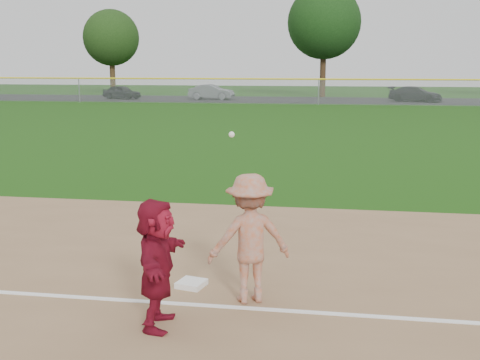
% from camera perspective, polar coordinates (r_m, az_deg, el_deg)
% --- Properties ---
extents(ground, '(160.00, 160.00, 0.00)m').
position_cam_1_polar(ground, '(8.95, -1.57, -10.03)').
color(ground, '#1A480D').
rests_on(ground, ground).
extents(foul_line, '(60.00, 0.10, 0.01)m').
position_cam_1_polar(foul_line, '(8.21, -2.64, -11.83)').
color(foul_line, white).
rests_on(foul_line, infield_dirt).
extents(parking_asphalt, '(120.00, 10.00, 0.01)m').
position_cam_1_polar(parking_asphalt, '(54.32, 7.64, 7.52)').
color(parking_asphalt, black).
rests_on(parking_asphalt, ground).
extents(first_base, '(0.45, 0.45, 0.08)m').
position_cam_1_polar(first_base, '(8.90, -4.63, -9.77)').
color(first_base, white).
rests_on(first_base, infield_dirt).
extents(base_runner, '(0.61, 1.54, 1.62)m').
position_cam_1_polar(base_runner, '(7.42, -7.89, -7.85)').
color(base_runner, maroon).
rests_on(base_runner, infield_dirt).
extents(car_left, '(3.92, 2.55, 1.24)m').
position_cam_1_polar(car_left, '(56.65, -11.14, 8.18)').
color(car_left, black).
rests_on(car_left, parking_asphalt).
extents(car_mid, '(4.15, 1.71, 1.34)m').
position_cam_1_polar(car_mid, '(54.89, -2.72, 8.34)').
color(car_mid, slate).
rests_on(car_mid, parking_asphalt).
extents(car_right, '(4.78, 3.22, 1.29)m').
position_cam_1_polar(car_right, '(53.65, 16.29, 7.83)').
color(car_right, black).
rests_on(car_right, parking_asphalt).
extents(first_base_play, '(1.30, 1.04, 2.30)m').
position_cam_1_polar(first_base_play, '(8.11, 0.92, -5.55)').
color(first_base_play, '#979799').
rests_on(first_base_play, infield_dirt).
extents(outfield_fence, '(110.00, 0.12, 110.00)m').
position_cam_1_polar(outfield_fence, '(48.25, 7.48, 9.42)').
color(outfield_fence, '#999EA0').
rests_on(outfield_fence, ground).
extents(tree_1, '(5.80, 5.80, 8.75)m').
position_cam_1_polar(tree_1, '(65.64, -12.12, 13.04)').
color(tree_1, '#392815').
rests_on(tree_1, ground).
extents(tree_2, '(7.00, 7.00, 10.58)m').
position_cam_1_polar(tree_2, '(59.85, 7.98, 14.58)').
color(tree_2, '#342212').
rests_on(tree_2, ground).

